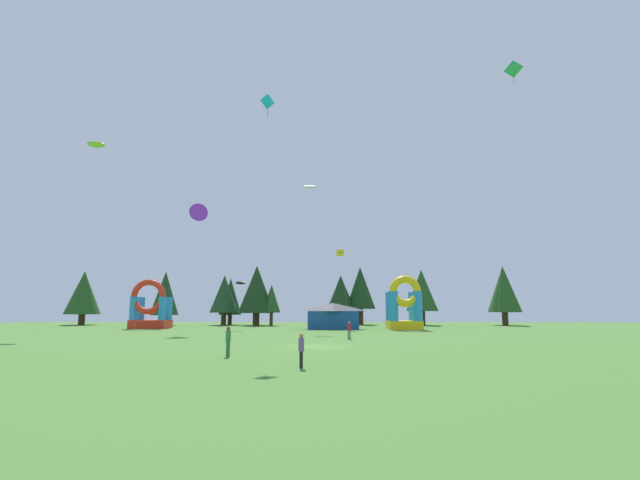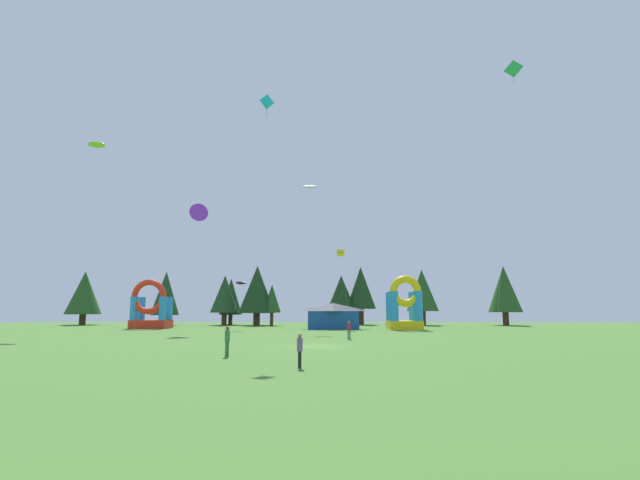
% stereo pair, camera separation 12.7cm
% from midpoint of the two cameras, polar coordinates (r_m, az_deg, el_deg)
% --- Properties ---
extents(ground_plane, '(120.00, 120.00, 0.00)m').
position_cam_midpoint_polar(ground_plane, '(35.13, -0.63, -12.67)').
color(ground_plane, '#47752D').
extents(kite_purple_delta, '(4.06, 3.05, 15.10)m').
position_cam_midpoint_polar(kite_purple_delta, '(58.99, -14.63, 2.92)').
color(kite_purple_delta, purple).
rests_on(kite_purple_delta, ground_plane).
extents(kite_green_diamond, '(1.83, 5.63, 26.64)m').
position_cam_midpoint_polar(kite_green_diamond, '(52.83, 22.12, 18.36)').
color(kite_green_diamond, green).
rests_on(kite_green_diamond, ground_plane).
extents(kite_lime_parafoil, '(8.19, 2.76, 22.41)m').
position_cam_midpoint_polar(kite_lime_parafoil, '(62.64, -25.38, 10.31)').
color(kite_lime_parafoil, '#8CD826').
rests_on(kite_lime_parafoil, ground_plane).
extents(kite_black_parafoil, '(2.57, 2.28, 6.39)m').
position_cam_midpoint_polar(kite_black_parafoil, '(62.84, -9.57, -5.10)').
color(kite_black_parafoil, black).
rests_on(kite_black_parafoil, ground_plane).
extents(kite_yellow_box, '(1.71, 3.53, 10.75)m').
position_cam_midpoint_polar(kite_yellow_box, '(65.68, 2.39, -1.56)').
color(kite_yellow_box, yellow).
rests_on(kite_yellow_box, ground_plane).
extents(kite_cyan_diamond, '(7.42, 2.49, 18.06)m').
position_cam_midpoint_polar(kite_cyan_diamond, '(36.14, -6.56, 15.71)').
color(kite_cyan_diamond, '#19B7CC').
rests_on(kite_cyan_diamond, ground_plane).
extents(kite_white_parafoil, '(4.72, 1.41, 18.99)m').
position_cam_midpoint_polar(kite_white_parafoil, '(62.90, -1.33, 6.37)').
color(kite_white_parafoil, white).
rests_on(kite_white_parafoil, ground_plane).
extents(person_midfield, '(0.39, 0.39, 1.71)m').
position_cam_midpoint_polar(person_midfield, '(28.20, -11.11, -11.55)').
color(person_midfield, '#33723F').
rests_on(person_midfield, ground_plane).
extents(person_left_edge, '(0.33, 0.33, 1.61)m').
position_cam_midpoint_polar(person_left_edge, '(42.51, 3.44, -10.58)').
color(person_left_edge, '#33723F').
rests_on(person_left_edge, ground_plane).
extents(person_near_camera, '(0.35, 0.35, 1.57)m').
position_cam_midpoint_polar(person_near_camera, '(22.50, -2.43, -12.79)').
color(person_near_camera, black).
rests_on(person_near_camera, ground_plane).
extents(inflatable_orange_dome, '(4.28, 4.70, 6.91)m').
position_cam_midpoint_polar(inflatable_orange_dome, '(63.44, 10.01, -8.21)').
color(inflatable_orange_dome, yellow).
rests_on(inflatable_orange_dome, ground_plane).
extents(inflatable_blue_arch, '(4.95, 3.59, 6.65)m').
position_cam_midpoint_polar(inflatable_blue_arch, '(69.60, -19.81, -7.98)').
color(inflatable_blue_arch, red).
rests_on(inflatable_blue_arch, ground_plane).
extents(festival_tent, '(6.61, 3.73, 3.41)m').
position_cam_midpoint_polar(festival_tent, '(63.58, 1.54, -9.13)').
color(festival_tent, '#19478C').
rests_on(festival_tent, ground_plane).
extents(tree_row_0, '(5.72, 5.72, 8.88)m').
position_cam_midpoint_polar(tree_row_0, '(88.54, -26.59, -5.69)').
color(tree_row_0, '#4C331E').
rests_on(tree_row_0, ground_plane).
extents(tree_row_1, '(4.48, 4.48, 8.66)m').
position_cam_midpoint_polar(tree_row_1, '(80.75, -18.17, -6.10)').
color(tree_row_1, '#4C331E').
rests_on(tree_row_1, ground_plane).
extents(tree_row_2, '(4.64, 4.64, 8.12)m').
position_cam_midpoint_polar(tree_row_2, '(79.84, -11.48, -6.39)').
color(tree_row_2, '#4C331E').
rests_on(tree_row_2, ground_plane).
extents(tree_row_3, '(3.77, 3.77, 7.73)m').
position_cam_midpoint_polar(tree_row_3, '(81.61, -10.76, -6.70)').
color(tree_row_3, '#4C331E').
rests_on(tree_row_3, ground_plane).
extents(tree_row_4, '(5.91, 5.91, 9.59)m').
position_cam_midpoint_polar(tree_row_4, '(77.78, -7.67, -5.91)').
color(tree_row_4, '#4C331E').
rests_on(tree_row_4, ground_plane).
extents(tree_row_5, '(2.91, 2.91, 6.52)m').
position_cam_midpoint_polar(tree_row_5, '(76.76, -5.90, -7.04)').
color(tree_row_5, '#4C331E').
rests_on(tree_row_5, ground_plane).
extents(tree_row_6, '(5.15, 5.15, 8.24)m').
position_cam_midpoint_polar(tree_row_6, '(80.18, 2.47, -6.52)').
color(tree_row_6, '#4C331E').
rests_on(tree_row_6, ground_plane).
extents(tree_row_7, '(5.04, 5.04, 9.71)m').
position_cam_midpoint_polar(tree_row_7, '(80.96, 4.82, -5.78)').
color(tree_row_7, '#4C331E').
rests_on(tree_row_7, ground_plane).
extents(tree_row_8, '(5.16, 5.16, 9.02)m').
position_cam_midpoint_polar(tree_row_8, '(79.50, 12.07, -5.95)').
color(tree_row_8, '#4C331E').
rests_on(tree_row_8, ground_plane).
extents(tree_row_9, '(5.31, 5.31, 9.56)m').
position_cam_midpoint_polar(tree_row_9, '(82.81, 21.16, -5.54)').
color(tree_row_9, '#4C331E').
rests_on(tree_row_9, ground_plane).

